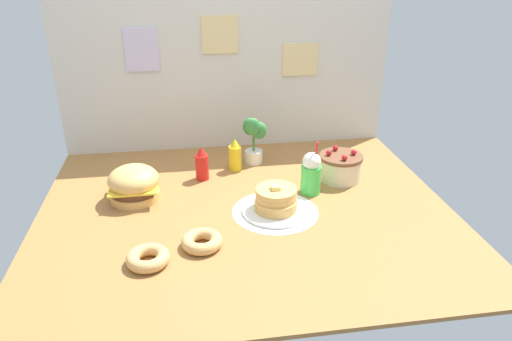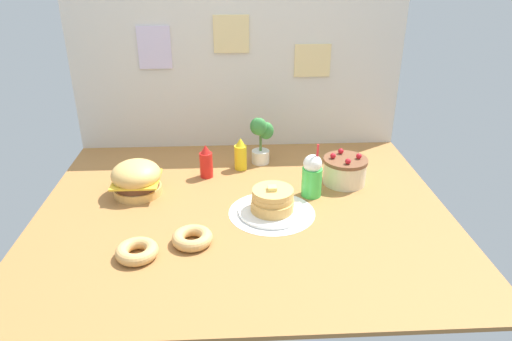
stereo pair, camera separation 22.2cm
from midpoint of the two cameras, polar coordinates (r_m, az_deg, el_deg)
The scene contains 12 objects.
ground_plane at distance 2.44m, azimuth 1.04°, elevation -4.94°, with size 2.11×1.78×0.02m, color #9E6B38.
back_wall at distance 3.07m, azimuth -0.09°, elevation 12.19°, with size 2.11×0.04×1.03m.
doily_mat at distance 2.41m, azimuth 4.59°, elevation -5.17°, with size 0.44×0.44×0.00m, color white.
burger at distance 2.60m, azimuth -11.98°, elevation -1.02°, with size 0.27×0.27×0.19m.
pancake_stack at distance 2.38m, azimuth 4.69°, elevation -3.98°, with size 0.34×0.34×0.15m.
layer_cake at distance 2.73m, azimuth 13.03°, elevation -0.04°, with size 0.25×0.25×0.18m.
ketchup_bottle at distance 2.74m, azimuth -3.78°, elevation 0.97°, with size 0.08×0.08×0.20m.
mustard_bottle at distance 2.83m, azimuth 0.37°, elevation 1.88°, with size 0.08×0.08×0.20m.
cream_soda_cup at distance 2.54m, azimuth 9.32°, elevation -0.68°, with size 0.11×0.11×0.30m.
donut_pink_glaze at distance 2.11m, azimuth -11.34°, elevation -9.67°, with size 0.19×0.19×0.06m.
donut_chocolate at distance 2.16m, azimuth -4.82°, elevation -8.23°, with size 0.19×0.19×0.06m.
potted_plant at distance 2.89m, azimuth 2.80°, elevation 3.90°, with size 0.14×0.12×0.31m.
Camera 2 is at (-0.05, -2.11, 1.22)m, focal length 32.90 mm.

